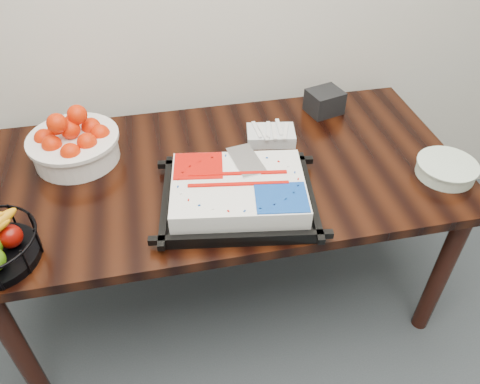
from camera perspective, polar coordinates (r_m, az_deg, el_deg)
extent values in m
cube|color=black|center=(1.80, -1.89, 2.54)|extent=(1.80, 0.90, 0.04)
cylinder|color=black|center=(1.91, -25.48, -16.75)|extent=(0.07, 0.07, 0.71)
cylinder|color=black|center=(2.39, -23.11, -1.73)|extent=(0.07, 0.07, 0.71)
cylinder|color=black|center=(2.10, 23.29, -9.09)|extent=(0.07, 0.07, 0.71)
cylinder|color=black|center=(2.54, 15.29, 3.34)|extent=(0.07, 0.07, 0.71)
cube|color=black|center=(1.63, -0.21, -1.13)|extent=(0.57, 0.48, 0.02)
cube|color=white|center=(1.59, -0.22, 0.21)|extent=(0.50, 0.40, 0.08)
cube|color=#C30B04|center=(1.62, -5.55, 2.72)|extent=(0.19, 0.17, 0.00)
cube|color=#0D3D98|center=(1.53, 5.42, -0.12)|extent=(0.19, 0.17, 0.00)
cube|color=silver|center=(1.66, 0.14, 3.97)|extent=(0.12, 0.19, 0.00)
cylinder|color=white|center=(1.91, -19.41, 5.07)|extent=(0.32, 0.32, 0.10)
cylinder|color=white|center=(1.88, -19.72, 6.20)|extent=(0.34, 0.34, 0.01)
cylinder|color=white|center=(1.90, 23.81, 2.51)|extent=(0.21, 0.21, 0.05)
cylinder|color=white|center=(1.89, 24.03, 3.15)|extent=(0.22, 0.22, 0.01)
cube|color=silver|center=(1.92, 3.77, 6.88)|extent=(0.21, 0.16, 0.05)
cube|color=black|center=(2.13, 10.25, 10.79)|extent=(0.17, 0.15, 0.10)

